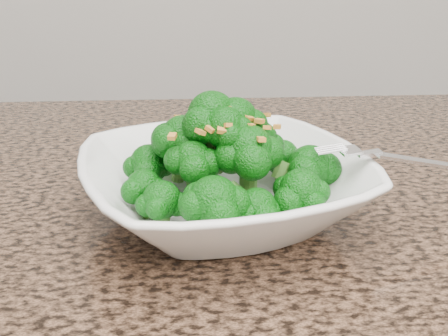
{
  "coord_description": "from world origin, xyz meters",
  "views": [
    {
      "loc": [
        -0.05,
        -0.1,
        1.13
      ],
      "look_at": [
        -0.02,
        0.37,
        0.95
      ],
      "focal_mm": 45.0,
      "sensor_mm": 36.0,
      "label": 1
    }
  ],
  "objects": [
    {
      "name": "garlic_topping",
      "position": [
        -0.02,
        0.37,
        1.04
      ],
      "size": [
        0.13,
        0.13,
        0.01
      ],
      "primitive_type": null,
      "color": "gold",
      "rests_on": "broccoli_pile"
    },
    {
      "name": "granite_counter",
      "position": [
        0.0,
        0.3,
        0.89
      ],
      "size": [
        1.64,
        1.04,
        0.03
      ],
      "primitive_type": "cube",
      "color": "brown",
      "rests_on": "cabinet"
    },
    {
      "name": "bowl",
      "position": [
        -0.02,
        0.37,
        0.93
      ],
      "size": [
        0.31,
        0.31,
        0.06
      ],
      "primitive_type": "imported",
      "rotation": [
        0.0,
        0.0,
        0.27
      ],
      "color": "white",
      "rests_on": "granite_counter"
    },
    {
      "name": "broccoli_pile",
      "position": [
        -0.02,
        0.37,
        1.0
      ],
      "size": [
        0.22,
        0.22,
        0.07
      ],
      "primitive_type": null,
      "color": "#0B610B",
      "rests_on": "bowl"
    },
    {
      "name": "fork",
      "position": [
        0.11,
        0.35,
        0.97
      ],
      "size": [
        0.17,
        0.04,
        0.01
      ],
      "primitive_type": null,
      "rotation": [
        0.0,
        0.0,
        0.1
      ],
      "color": "silver",
      "rests_on": "bowl"
    }
  ]
}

